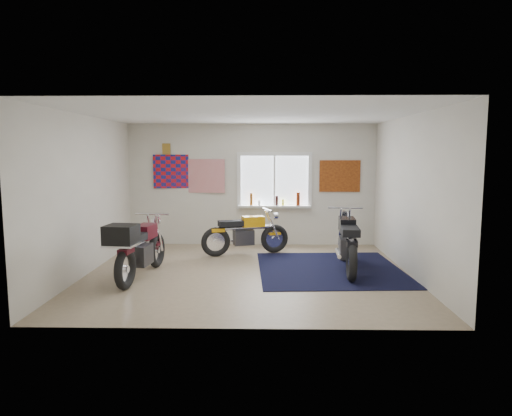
{
  "coord_description": "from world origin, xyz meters",
  "views": [
    {
      "loc": [
        0.29,
        -7.67,
        2.07
      ],
      "look_at": [
        0.13,
        0.4,
        1.09
      ],
      "focal_mm": 32.0,
      "sensor_mm": 36.0,
      "label": 1
    }
  ],
  "objects_px": {
    "navy_rug": "(330,269)",
    "black_chrome_bike": "(347,244)",
    "yellow_triumph": "(245,235)",
    "maroon_tourer": "(138,248)"
  },
  "relations": [
    {
      "from": "black_chrome_bike",
      "to": "yellow_triumph",
      "type": "bearing_deg",
      "value": 61.42
    },
    {
      "from": "black_chrome_bike",
      "to": "maroon_tourer",
      "type": "relative_size",
      "value": 1.04
    },
    {
      "from": "navy_rug",
      "to": "yellow_triumph",
      "type": "xyz_separation_m",
      "value": [
        -1.56,
        1.17,
        0.4
      ]
    },
    {
      "from": "navy_rug",
      "to": "black_chrome_bike",
      "type": "xyz_separation_m",
      "value": [
        0.3,
        -0.05,
        0.46
      ]
    },
    {
      "from": "navy_rug",
      "to": "black_chrome_bike",
      "type": "relative_size",
      "value": 1.24
    },
    {
      "from": "navy_rug",
      "to": "maroon_tourer",
      "type": "relative_size",
      "value": 1.29
    },
    {
      "from": "navy_rug",
      "to": "yellow_triumph",
      "type": "bearing_deg",
      "value": 143.0
    },
    {
      "from": "maroon_tourer",
      "to": "black_chrome_bike",
      "type": "bearing_deg",
      "value": -72.34
    },
    {
      "from": "navy_rug",
      "to": "maroon_tourer",
      "type": "xyz_separation_m",
      "value": [
        -3.22,
        -0.74,
        0.52
      ]
    },
    {
      "from": "navy_rug",
      "to": "maroon_tourer",
      "type": "distance_m",
      "value": 3.34
    }
  ]
}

